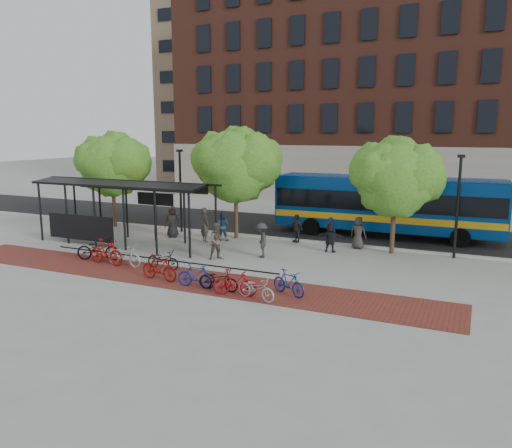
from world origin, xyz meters
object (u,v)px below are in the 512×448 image
at_px(bike_9, 235,283).
at_px(pedestrian_6, 358,233).
at_px(pedestrian_5, 330,237).
at_px(bike_8, 218,280).
at_px(lamp_post_right, 458,203).
at_px(tree_b, 238,162).
at_px(bike_4, 163,259).
at_px(bus_shelter, 123,190).
at_px(pedestrian_8, 218,241).
at_px(bike_10, 256,288).
at_px(bike_11, 289,283).
at_px(bike_0, 98,249).
at_px(bus, 387,203).
at_px(bike_7, 196,275).
at_px(pedestrian_1, 205,225).
at_px(pedestrian_2, 222,226).
at_px(pedestrian_9, 262,240).
at_px(bike_2, 124,255).
at_px(bike_5, 159,268).
at_px(bike_1, 106,252).
at_px(tree_c, 397,175).
at_px(tree_a, 114,162).
at_px(lamp_post_left, 180,188).
at_px(pedestrian_4, 297,228).
at_px(pedestrian_7, 330,231).

distance_m(bike_9, pedestrian_6, 10.05).
bearing_deg(pedestrian_6, pedestrian_5, 53.28).
bearing_deg(bike_8, lamp_post_right, -43.50).
distance_m(tree_b, bike_4, 8.41).
bearing_deg(bus_shelter, bike_9, -29.95).
xyz_separation_m(bike_9, pedestrian_8, (-3.26, 4.61, 0.39)).
xyz_separation_m(bike_8, bike_10, (1.82, -0.37, -0.00)).
relative_size(bike_8, bike_11, 1.04).
bearing_deg(bike_0, bus, -65.98).
bearing_deg(pedestrian_6, bike_8, 74.08).
bearing_deg(pedestrian_6, bus_shelter, 22.32).
distance_m(bike_7, bike_9, 1.91).
xyz_separation_m(bike_8, pedestrian_5, (2.25, 8.07, 0.32)).
height_order(bike_11, pedestrian_1, pedestrian_1).
xyz_separation_m(lamp_post_right, pedestrian_2, (-12.42, -1.25, -1.88)).
relative_size(bus, pedestrian_9, 7.51).
relative_size(bus, bike_2, 6.59).
height_order(bike_5, bike_9, bike_5).
xyz_separation_m(bike_1, pedestrian_2, (2.55, 6.87, 0.26)).
xyz_separation_m(bike_7, bike_11, (3.74, 0.65, -0.01)).
height_order(tree_c, pedestrian_8, tree_c).
bearing_deg(bike_0, bus_shelter, -1.03).
distance_m(bike_4, bike_11, 6.68).
distance_m(tree_a, pedestrian_9, 13.09).
bearing_deg(bike_5, pedestrian_5, -27.92).
relative_size(bike_1, pedestrian_5, 1.31).
bearing_deg(lamp_post_left, tree_a, -177.08).
relative_size(pedestrian_1, pedestrian_9, 1.12).
distance_m(bike_9, pedestrian_8, 5.66).
bearing_deg(bus, bike_1, -133.40).
height_order(bike_7, pedestrian_4, pedestrian_4).
distance_m(bike_9, bike_10, 0.95).
height_order(pedestrian_4, pedestrian_6, pedestrian_6).
xyz_separation_m(tree_c, pedestrian_5, (-3.08, -1.08, -3.28)).
height_order(bike_5, pedestrian_9, pedestrian_9).
bearing_deg(tree_a, pedestrian_7, 1.50).
relative_size(bike_2, pedestrian_2, 1.16).
distance_m(pedestrian_2, pedestrian_5, 6.43).
relative_size(tree_a, bike_8, 3.61).
height_order(lamp_post_right, pedestrian_4, lamp_post_right).
xyz_separation_m(tree_c, bike_1, (-12.06, -7.87, -3.45)).
bearing_deg(pedestrian_1, bike_8, 157.84).
height_order(tree_c, bike_8, tree_c).
relative_size(bike_2, bike_8, 1.17).
bearing_deg(bike_0, pedestrian_4, -64.33).
bearing_deg(bike_4, lamp_post_left, 27.59).
distance_m(lamp_post_left, pedestrian_9, 8.40).
height_order(lamp_post_right, pedestrian_5, lamp_post_right).
bearing_deg(bike_8, tree_b, 19.53).
bearing_deg(pedestrian_4, pedestrian_6, 28.04).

